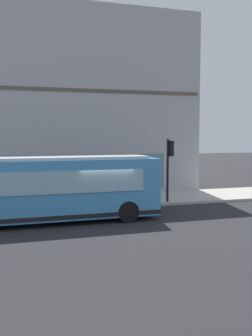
# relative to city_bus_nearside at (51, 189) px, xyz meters

# --- Properties ---
(ground) EXTENTS (120.00, 120.00, 0.00)m
(ground) POSITION_rel_city_bus_nearside_xyz_m (-0.27, -2.39, -1.55)
(ground) COLOR #262628
(sidewalk_curb) EXTENTS (4.66, 40.00, 0.15)m
(sidewalk_curb) POSITION_rel_city_bus_nearside_xyz_m (4.66, -2.39, -1.48)
(sidewalk_curb) COLOR #B2ADA3
(sidewalk_curb) RESTS_ON ground
(building_corner) EXTENTS (6.65, 18.06, 12.55)m
(building_corner) POSITION_rel_city_bus_nearside_xyz_m (10.29, -2.39, 4.71)
(building_corner) COLOR #A8A8AD
(building_corner) RESTS_ON ground
(city_bus_nearside) EXTENTS (2.65, 10.05, 3.07)m
(city_bus_nearside) POSITION_rel_city_bus_nearside_xyz_m (0.00, 0.00, 0.00)
(city_bus_nearside) COLOR #3F8CC6
(city_bus_nearside) RESTS_ON ground
(traffic_light_near_corner) EXTENTS (0.32, 0.49, 3.68)m
(traffic_light_near_corner) POSITION_rel_city_bus_nearside_xyz_m (2.78, -7.26, 1.16)
(traffic_light_near_corner) COLOR black
(traffic_light_near_corner) RESTS_ON sidewalk_curb
(fire_hydrant) EXTENTS (0.35, 0.35, 0.74)m
(fire_hydrant) POSITION_rel_city_bus_nearside_xyz_m (5.97, -4.71, -1.04)
(fire_hydrant) COLOR gold
(fire_hydrant) RESTS_ON sidewalk_curb
(pedestrian_near_building_entrance) EXTENTS (0.32, 0.32, 1.75)m
(pedestrian_near_building_entrance) POSITION_rel_city_bus_nearside_xyz_m (5.19, -1.02, -0.39)
(pedestrian_near_building_entrance) COLOR gold
(pedestrian_near_building_entrance) RESTS_ON sidewalk_curb
(pedestrian_walking_along_curb) EXTENTS (0.32, 0.32, 1.59)m
(pedestrian_walking_along_curb) POSITION_rel_city_bus_nearside_xyz_m (4.41, -1.43, -0.50)
(pedestrian_walking_along_curb) COLOR #B23338
(pedestrian_walking_along_curb) RESTS_ON sidewalk_curb
(newspaper_vending_box) EXTENTS (0.44, 0.43, 0.90)m
(newspaper_vending_box) POSITION_rel_city_bus_nearside_xyz_m (3.71, 0.42, -0.95)
(newspaper_vending_box) COLOR #BF3F19
(newspaper_vending_box) RESTS_ON sidewalk_curb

